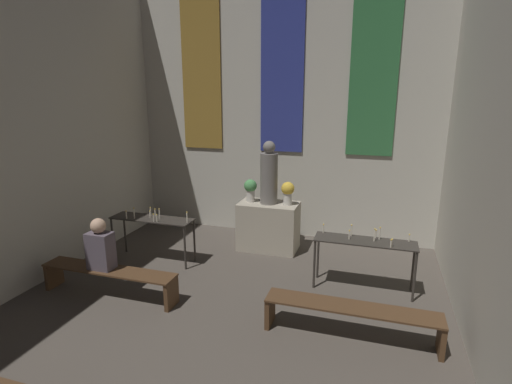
% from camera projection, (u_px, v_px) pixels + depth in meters
% --- Properties ---
extents(wall_back, '(6.37, 0.16, 5.53)m').
position_uv_depth(wall_back, '(283.00, 100.00, 7.94)').
color(wall_back, beige).
rests_on(wall_back, ground_plane).
extents(altar, '(1.11, 0.64, 0.91)m').
position_uv_depth(altar, '(269.00, 226.00, 7.61)').
color(altar, '#ADA38E').
rests_on(altar, ground_plane).
extents(statue, '(0.32, 0.32, 1.17)m').
position_uv_depth(statue, '(269.00, 175.00, 7.37)').
color(statue, slate).
rests_on(statue, altar).
extents(flower_vase_left, '(0.24, 0.24, 0.43)m').
position_uv_depth(flower_vase_left, '(250.00, 189.00, 7.54)').
color(flower_vase_left, beige).
rests_on(flower_vase_left, altar).
extents(flower_vase_right, '(0.24, 0.24, 0.43)m').
position_uv_depth(flower_vase_right, '(288.00, 191.00, 7.33)').
color(flower_vase_right, beige).
rests_on(flower_vase_right, altar).
extents(candle_rack_left, '(1.49, 0.42, 1.00)m').
position_uv_depth(candle_rack_left, '(152.00, 223.00, 7.03)').
color(candle_rack_left, '#332D28').
rests_on(candle_rack_left, ground_plane).
extents(candle_rack_right, '(1.49, 0.42, 1.00)m').
position_uv_depth(candle_rack_right, '(365.00, 247.00, 5.98)').
color(candle_rack_right, '#332D28').
rests_on(candle_rack_right, ground_plane).
extents(pew_back_left, '(2.10, 0.36, 0.43)m').
position_uv_depth(pew_back_left, '(109.00, 276.00, 5.86)').
color(pew_back_left, '#4C331E').
rests_on(pew_back_left, ground_plane).
extents(pew_back_right, '(2.10, 0.36, 0.43)m').
position_uv_depth(pew_back_right, '(351.00, 315.00, 4.85)').
color(pew_back_right, '#4C331E').
rests_on(pew_back_right, ground_plane).
extents(person_seated, '(0.36, 0.24, 0.77)m').
position_uv_depth(person_seated, '(100.00, 246.00, 5.78)').
color(person_seated, '#564C56').
rests_on(person_seated, pew_back_left).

